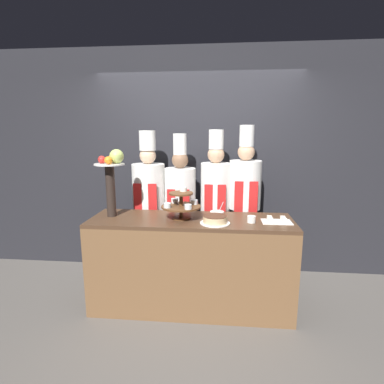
# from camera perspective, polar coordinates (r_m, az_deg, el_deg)

# --- Properties ---
(ground_plane) EXTENTS (14.00, 14.00, 0.00)m
(ground_plane) POSITION_cam_1_polar(r_m,az_deg,el_deg) (3.10, -0.77, -23.74)
(ground_plane) COLOR #5B5651
(wall_back) EXTENTS (10.00, 0.06, 2.80)m
(wall_back) POSITION_cam_1_polar(r_m,az_deg,el_deg) (3.81, 1.20, 5.53)
(wall_back) COLOR #232328
(wall_back) RESTS_ON ground_plane
(buffet_counter) EXTENTS (2.00, 0.62, 0.94)m
(buffet_counter) POSITION_cam_1_polar(r_m,az_deg,el_deg) (3.13, -0.18, -13.41)
(buffet_counter) COLOR brown
(buffet_counter) RESTS_ON ground_plane
(tiered_stand) EXTENTS (0.39, 0.39, 0.30)m
(tiered_stand) POSITION_cam_1_polar(r_m,az_deg,el_deg) (2.94, -2.07, -2.33)
(tiered_stand) COLOR brown
(tiered_stand) RESTS_ON buffet_counter
(fruit_pedestal) EXTENTS (0.30, 0.30, 0.68)m
(fruit_pedestal) POSITION_cam_1_polar(r_m,az_deg,el_deg) (3.08, -15.05, 3.42)
(fruit_pedestal) COLOR #2D231E
(fruit_pedestal) RESTS_ON buffet_counter
(cake_round) EXTENTS (0.28, 0.28, 0.08)m
(cake_round) POSITION_cam_1_polar(r_m,az_deg,el_deg) (2.82, 4.40, -5.28)
(cake_round) COLOR white
(cake_round) RESTS_ON buffet_counter
(cup_white) EXTENTS (0.08, 0.08, 0.06)m
(cup_white) POSITION_cam_1_polar(r_m,az_deg,el_deg) (2.89, 11.24, -5.11)
(cup_white) COLOR white
(cup_white) RESTS_ON buffet_counter
(cake_square_tray) EXTENTS (0.28, 0.18, 0.05)m
(cake_square_tray) POSITION_cam_1_polar(r_m,az_deg,el_deg) (2.97, 15.83, -5.24)
(cake_square_tray) COLOR white
(cake_square_tray) RESTS_ON buffet_counter
(serving_bowl_far) EXTENTS (0.14, 0.14, 0.15)m
(serving_bowl_far) POSITION_cam_1_polar(r_m,az_deg,el_deg) (3.07, 4.80, -4.11)
(serving_bowl_far) COLOR white
(serving_bowl_far) RESTS_ON buffet_counter
(chef_left) EXTENTS (0.38, 0.38, 1.80)m
(chef_left) POSITION_cam_1_polar(r_m,az_deg,el_deg) (3.60, -8.19, -1.53)
(chef_left) COLOR black
(chef_left) RESTS_ON ground_plane
(chef_center_left) EXTENTS (0.36, 0.36, 1.77)m
(chef_center_left) POSITION_cam_1_polar(r_m,az_deg,el_deg) (3.54, -2.24, -2.30)
(chef_center_left) COLOR black
(chef_center_left) RESTS_ON ground_plane
(chef_center_right) EXTENTS (0.34, 0.34, 1.81)m
(chef_center_right) POSITION_cam_1_polar(r_m,az_deg,el_deg) (3.50, 4.45, -1.60)
(chef_center_right) COLOR black
(chef_center_right) RESTS_ON ground_plane
(chef_right) EXTENTS (0.36, 0.36, 1.86)m
(chef_right) POSITION_cam_1_polar(r_m,az_deg,el_deg) (3.51, 9.98, -1.43)
(chef_right) COLOR #38332D
(chef_right) RESTS_ON ground_plane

